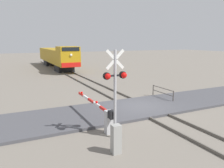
% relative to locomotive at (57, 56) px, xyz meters
% --- Properties ---
extents(ground_plane, '(160.00, 160.00, 0.00)m').
position_rel_locomotive_xyz_m(ground_plane, '(0.00, -26.13, -2.01)').
color(ground_plane, slate).
extents(rail_track_left, '(0.08, 80.00, 0.15)m').
position_rel_locomotive_xyz_m(rail_track_left, '(-0.72, -26.13, -1.93)').
color(rail_track_left, '#59544C').
rests_on(rail_track_left, ground_plane).
extents(rail_track_right, '(0.08, 80.00, 0.15)m').
position_rel_locomotive_xyz_m(rail_track_right, '(0.72, -26.13, -1.93)').
color(rail_track_right, '#59544C').
rests_on(rail_track_right, ground_plane).
extents(road_surface, '(36.00, 4.45, 0.16)m').
position_rel_locomotive_xyz_m(road_surface, '(0.00, -26.13, -1.93)').
color(road_surface, '#47474C').
rests_on(road_surface, ground_plane).
extents(locomotive, '(2.83, 18.42, 3.87)m').
position_rel_locomotive_xyz_m(locomotive, '(0.00, 0.00, 0.00)').
color(locomotive, black).
rests_on(locomotive, ground_plane).
extents(crossing_signal, '(1.18, 0.33, 4.31)m').
position_rel_locomotive_xyz_m(crossing_signal, '(-3.79, -29.77, 0.69)').
color(crossing_signal, '#ADADB2').
rests_on(crossing_signal, ground_plane).
extents(crossing_gate, '(0.36, 5.39, 1.32)m').
position_rel_locomotive_xyz_m(crossing_gate, '(-3.84, -28.55, -1.19)').
color(crossing_gate, silver).
rests_on(crossing_gate, ground_plane).
extents(utility_cabinet, '(0.38, 0.33, 1.27)m').
position_rel_locomotive_xyz_m(utility_cabinet, '(-4.45, -31.20, -1.37)').
color(utility_cabinet, '#999993').
rests_on(utility_cabinet, ground_plane).
extents(guard_railing, '(0.08, 2.64, 0.95)m').
position_rel_locomotive_xyz_m(guard_railing, '(3.00, -24.83, -1.39)').
color(guard_railing, '#4C4742').
rests_on(guard_railing, ground_plane).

